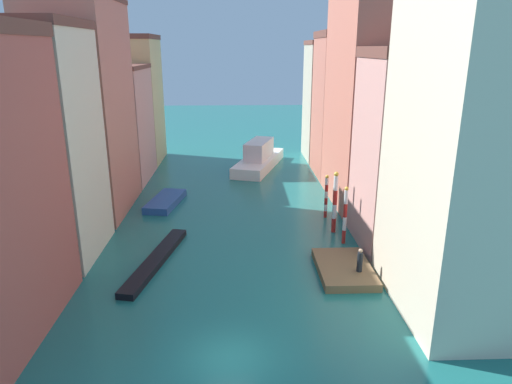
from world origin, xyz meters
name	(u,v)px	position (x,y,z in m)	size (l,w,h in m)	color
ground_plane	(233,198)	(0.00, 24.50, 0.00)	(154.00, 154.00, 0.00)	#1E6B66
building_left_1	(42,144)	(-12.66, 12.37, 8.01)	(6.47, 7.78, 16.00)	beige
building_left_2	(85,109)	(-12.66, 21.96, 9.17)	(6.47, 10.59, 18.33)	#C6705B
building_left_3	(117,124)	(-12.66, 32.19, 6.25)	(6.47, 9.42, 12.47)	tan
building_left_4	(134,100)	(-12.66, 40.99, 7.89)	(6.47, 8.18, 15.76)	#DBB77A
building_right_0	(473,136)	(12.66, 4.42, 9.86)	(6.47, 10.05, 19.70)	beige
building_right_1	(407,151)	(12.66, 13.21, 7.17)	(6.47, 7.39, 14.30)	tan
building_right_2	(372,91)	(12.66, 23.29, 10.50)	(6.47, 12.24, 20.97)	#C6705B
building_right_3	(345,105)	(12.66, 33.37, 7.99)	(6.47, 8.13, 15.96)	#C6705B
building_right_4	(331,101)	(12.66, 41.66, 7.56)	(6.47, 7.61, 15.09)	#BCB299
waterfront_dock	(344,269)	(7.45, 8.58, 0.26)	(3.48, 5.51, 0.53)	brown
person_on_dock	(360,261)	(8.20, 7.69, 1.25)	(0.36, 0.36, 1.57)	black
mooring_pole_0	(345,215)	(8.46, 13.34, 2.29)	(0.31, 0.31, 4.48)	red
mooring_pole_1	(335,202)	(8.14, 15.58, 2.57)	(0.38, 0.38, 5.02)	red
mooring_pole_2	(326,196)	(8.10, 18.92, 1.97)	(0.30, 0.30, 3.85)	red
vaporetto_white	(259,158)	(3.08, 36.67, 1.21)	(7.10, 12.91, 3.37)	white
gondola_black	(156,260)	(-5.22, 10.50, 0.22)	(3.15, 10.20, 0.45)	black
motorboat_0	(166,201)	(-6.40, 22.91, 0.33)	(3.37, 6.46, 0.66)	#234C93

